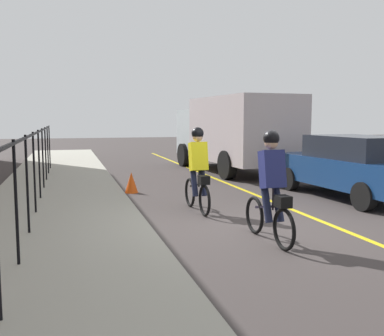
% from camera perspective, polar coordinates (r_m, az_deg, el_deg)
% --- Properties ---
extents(ground_plane, '(80.00, 80.00, 0.00)m').
position_cam_1_polar(ground_plane, '(8.24, 7.29, -7.75)').
color(ground_plane, '#3D3635').
extents(lane_line_centre, '(36.00, 0.12, 0.01)m').
position_cam_1_polar(lane_line_centre, '(8.97, 16.81, -6.78)').
color(lane_line_centre, yellow).
rests_on(lane_line_centre, ground).
extents(sidewalk, '(40.00, 3.20, 0.15)m').
position_cam_1_polar(sidewalk, '(7.59, -17.33, -8.63)').
color(sidewalk, '#A6A495').
rests_on(sidewalk, ground).
extents(iron_fence, '(18.09, 0.04, 1.60)m').
position_cam_1_polar(iron_fence, '(8.39, -20.17, 1.27)').
color(iron_fence, black).
rests_on(iron_fence, sidewalk).
extents(cyclist_lead, '(1.71, 0.37, 1.83)m').
position_cam_1_polar(cyclist_lead, '(9.43, 0.78, -0.27)').
color(cyclist_lead, black).
rests_on(cyclist_lead, ground).
extents(cyclist_follow, '(1.71, 0.37, 1.83)m').
position_cam_1_polar(cyclist_follow, '(7.18, 10.20, -2.47)').
color(cyclist_follow, black).
rests_on(cyclist_follow, ground).
extents(patrol_sedan, '(4.50, 2.13, 1.58)m').
position_cam_1_polar(patrol_sedan, '(11.88, 20.06, 0.30)').
color(patrol_sedan, navy).
rests_on(patrol_sedan, ground).
extents(box_truck_background, '(6.87, 2.94, 2.78)m').
position_cam_1_polar(box_truck_background, '(16.72, 5.43, 4.80)').
color(box_truck_background, '#BCB0B2').
rests_on(box_truck_background, ground).
extents(traffic_cone_near, '(0.36, 0.36, 0.56)m').
position_cam_1_polar(traffic_cone_near, '(12.09, -7.84, -1.87)').
color(traffic_cone_near, '#EE4F10').
rests_on(traffic_cone_near, ground).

